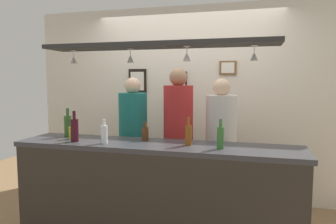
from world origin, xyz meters
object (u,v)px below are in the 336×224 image
person_middle_red_shirt (178,128)px  bottle_wine_dark_red (75,130)px  bottle_champagne_green (68,125)px  picture_frame_upper_small (228,68)px  bottle_beer_brown_stubby (145,133)px  person_left_teal_shirt (133,132)px  bottle_beer_green_import (220,137)px  picture_frame_crest (180,81)px  bottle_beer_amber_tall (188,134)px  drink_can (72,133)px  bottle_soda_clear (104,134)px  picture_frame_caricature (137,81)px  person_right_white_patterned_shirt (221,137)px

person_middle_red_shirt → bottle_wine_dark_red: bearing=-135.0°
bottle_champagne_green → picture_frame_upper_small: size_ratio=1.36×
person_middle_red_shirt → bottle_beer_brown_stubby: bearing=-108.6°
person_left_teal_shirt → picture_frame_upper_small: size_ratio=7.47×
bottle_beer_green_import → picture_frame_crest: picture_frame_crest is taller
bottle_beer_amber_tall → bottle_wine_dark_red: size_ratio=0.87×
bottle_beer_green_import → drink_can: 1.50m
bottle_soda_clear → picture_frame_crest: picture_frame_crest is taller
drink_can → picture_frame_crest: picture_frame_crest is taller
person_left_teal_shirt → picture_frame_caricature: 0.94m
bottle_soda_clear → picture_frame_upper_small: (1.01, 1.52, 0.66)m
bottle_champagne_green → bottle_soda_clear: (0.53, -0.23, -0.03)m
person_left_teal_shirt → drink_can: (-0.38, -0.72, 0.09)m
bottle_beer_green_import → bottle_soda_clear: (-1.08, -0.06, -0.01)m
person_right_white_patterned_shirt → picture_frame_crest: size_ratio=6.26×
person_middle_red_shirt → bottle_soda_clear: bearing=-121.6°
bottle_wine_dark_red → picture_frame_crest: 1.73m
person_middle_red_shirt → bottle_beer_green_import: (0.56, -0.78, 0.06)m
person_middle_red_shirt → drink_can: size_ratio=14.31×
bottle_champagne_green → bottle_beer_amber_tall: bearing=-4.5°
person_middle_red_shirt → person_right_white_patterned_shirt: bearing=-0.0°
bottle_beer_brown_stubby → picture_frame_upper_small: size_ratio=0.82×
bottle_beer_green_import → picture_frame_crest: (-0.70, 1.47, 0.48)m
person_left_teal_shirt → bottle_soda_clear: person_left_teal_shirt is taller
person_right_white_patterned_shirt → picture_frame_crest: 1.11m
bottle_beer_amber_tall → picture_frame_upper_small: size_ratio=1.18×
person_left_teal_shirt → bottle_wine_dark_red: person_left_teal_shirt is taller
bottle_beer_amber_tall → bottle_soda_clear: size_ratio=1.13×
bottle_beer_amber_tall → drink_can: bearing=-179.7°
bottle_champagne_green → picture_frame_caricature: bearing=77.2°
bottle_beer_green_import → picture_frame_crest: size_ratio=1.00×
picture_frame_caricature → bottle_wine_dark_red: bearing=-92.9°
person_right_white_patterned_shirt → picture_frame_caricature: bearing=151.1°
person_middle_red_shirt → bottle_soda_clear: size_ratio=7.59×
bottle_beer_green_import → bottle_wine_dark_red: (-1.39, -0.05, 0.01)m
person_right_white_patterned_shirt → drink_can: (-1.42, -0.72, 0.10)m
bottle_champagne_green → bottle_soda_clear: bearing=-23.5°
person_left_teal_shirt → drink_can: size_ratio=13.46×
bottle_beer_amber_tall → drink_can: 1.20m
picture_frame_crest → drink_can: bearing=-119.6°
bottle_champagne_green → picture_frame_crest: 1.65m
person_right_white_patterned_shirt → drink_can: person_right_white_patterned_shirt is taller
person_left_teal_shirt → person_middle_red_shirt: person_middle_red_shirt is taller
picture_frame_crest → bottle_champagne_green: bearing=-125.2°
bottle_beer_amber_tall → bottle_wine_dark_red: bearing=-173.6°
person_right_white_patterned_shirt → bottle_champagne_green: (-1.54, -0.61, 0.16)m
bottle_wine_dark_red → picture_frame_upper_small: picture_frame_upper_small is taller
person_left_teal_shirt → bottle_beer_amber_tall: bearing=-40.9°
person_right_white_patterned_shirt → bottle_beer_green_import: person_right_white_patterned_shirt is taller
person_left_teal_shirt → bottle_champagne_green: bearing=-129.0°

